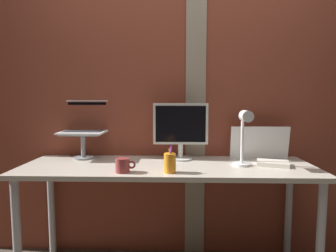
{
  "coord_description": "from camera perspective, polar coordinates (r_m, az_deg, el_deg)",
  "views": [
    {
      "loc": [
        -0.03,
        -1.85,
        1.21
      ],
      "look_at": [
        -0.09,
        0.12,
        1.02
      ],
      "focal_mm": 30.75,
      "sensor_mm": 36.0,
      "label": 1
    }
  ],
  "objects": [
    {
      "name": "laptop_stand",
      "position": [
        2.19,
        -16.5,
        -2.94
      ],
      "size": [
        0.28,
        0.22,
        0.19
      ],
      "color": "gray",
      "rests_on": "desk"
    },
    {
      "name": "coffee_mug",
      "position": [
        1.75,
        -8.91,
        -7.7
      ],
      "size": [
        0.12,
        0.08,
        0.09
      ],
      "color": "maroon",
      "rests_on": "desk"
    },
    {
      "name": "desk",
      "position": [
        1.95,
        -0.09,
        -10.05
      ],
      "size": [
        1.93,
        0.6,
        0.77
      ],
      "color": "beige",
      "rests_on": "ground_plane"
    },
    {
      "name": "whiteboard_panel",
      "position": [
        2.18,
        17.68,
        -3.21
      ],
      "size": [
        0.42,
        0.05,
        0.24
      ],
      "primitive_type": "cube",
      "rotation": [
        0.14,
        0.0,
        0.0
      ],
      "color": "white",
      "rests_on": "desk"
    },
    {
      "name": "pen_cup",
      "position": [
        1.72,
        0.38,
        -7.31
      ],
      "size": [
        0.07,
        0.07,
        0.16
      ],
      "color": "orange",
      "rests_on": "desk"
    },
    {
      "name": "paper_clutter_stack",
      "position": [
        2.03,
        20.05,
        -6.98
      ],
      "size": [
        0.23,
        0.19,
        0.03
      ],
      "primitive_type": "cube",
      "rotation": [
        0.0,
        0.0,
        -0.3
      ],
      "color": "silver",
      "rests_on": "desk"
    },
    {
      "name": "monitor",
      "position": [
        2.07,
        2.45,
        -0.23
      ],
      "size": [
        0.39,
        0.18,
        0.41
      ],
      "color": "silver",
      "rests_on": "desk"
    },
    {
      "name": "brick_wall_back",
      "position": [
        2.24,
        2.51,
        6.59
      ],
      "size": [
        3.33,
        0.16,
        2.5
      ],
      "color": "brown",
      "rests_on": "ground_plane"
    },
    {
      "name": "desk_lamp",
      "position": [
        1.88,
        14.89,
        -1.19
      ],
      "size": [
        0.12,
        0.2,
        0.37
      ],
      "color": "white",
      "rests_on": "desk"
    },
    {
      "name": "laptop",
      "position": [
        2.24,
        -16.05,
        0.46
      ],
      "size": [
        0.32,
        0.28,
        0.24
      ],
      "color": "white",
      "rests_on": "laptop_stand"
    }
  ]
}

